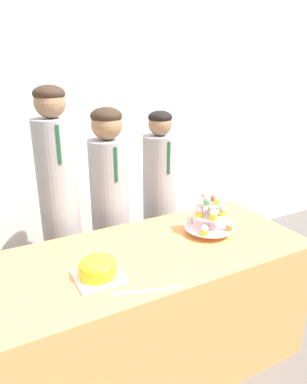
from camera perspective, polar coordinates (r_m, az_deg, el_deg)
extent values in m
cube|color=silver|center=(2.78, -12.05, 12.69)|extent=(9.00, 0.06, 2.70)
cube|color=#EF9951|center=(2.07, 0.22, -18.74)|extent=(1.67, 0.75, 0.76)
cube|color=white|center=(1.66, -9.19, -13.62)|extent=(0.22, 0.22, 0.01)
cylinder|color=yellow|center=(1.64, -9.25, -12.66)|extent=(0.18, 0.18, 0.06)
ellipsoid|color=yellow|center=(1.63, -9.31, -11.75)|extent=(0.17, 0.17, 0.06)
cube|color=silver|center=(1.56, 0.73, -15.98)|extent=(0.22, 0.08, 0.00)
cube|color=#B2B2B7|center=(1.54, -5.34, -16.54)|extent=(0.10, 0.05, 0.01)
cylinder|color=silver|center=(2.03, 9.28, -4.26)|extent=(0.02, 0.02, 0.19)
cylinder|color=silver|center=(2.05, 9.19, -5.76)|extent=(0.29, 0.29, 0.01)
cylinder|color=silver|center=(2.02, 9.31, -3.82)|extent=(0.20, 0.20, 0.01)
cylinder|color=silver|center=(1.99, 9.43, -1.82)|extent=(0.14, 0.14, 0.01)
cylinder|color=#E5333D|center=(2.15, 10.08, -4.09)|extent=(0.04, 0.04, 0.03)
sphere|color=white|center=(2.14, 10.12, -3.50)|extent=(0.03, 0.03, 0.03)
cylinder|color=white|center=(2.08, 6.06, -4.83)|extent=(0.04, 0.04, 0.02)
sphere|color=#F4E5C6|center=(2.07, 6.08, -4.24)|extent=(0.04, 0.04, 0.04)
cylinder|color=yellow|center=(1.94, 8.44, -6.73)|extent=(0.05, 0.05, 0.02)
sphere|color=#F4E5C6|center=(1.93, 8.48, -6.06)|extent=(0.04, 0.04, 0.04)
cylinder|color=orange|center=(2.02, 12.46, -5.84)|extent=(0.04, 0.04, 0.03)
sphere|color=white|center=(2.01, 12.52, -5.13)|extent=(0.04, 0.04, 0.04)
cylinder|color=yellow|center=(1.98, 7.62, -3.71)|extent=(0.05, 0.05, 0.03)
sphere|color=silver|center=(1.97, 7.66, -2.98)|extent=(0.04, 0.04, 0.04)
cylinder|color=yellow|center=(1.95, 9.90, -4.13)|extent=(0.05, 0.05, 0.03)
sphere|color=#F4E5C6|center=(1.94, 9.95, -3.35)|extent=(0.05, 0.05, 0.05)
cylinder|color=yellow|center=(2.02, 11.40, -3.45)|extent=(0.04, 0.04, 0.03)
sphere|color=beige|center=(2.01, 11.45, -2.74)|extent=(0.04, 0.04, 0.04)
cylinder|color=#3893DB|center=(2.07, 10.18, -2.70)|extent=(0.04, 0.04, 0.03)
sphere|color=white|center=(2.06, 10.23, -1.97)|extent=(0.04, 0.04, 0.04)
cylinder|color=white|center=(2.05, 7.72, -2.81)|extent=(0.04, 0.04, 0.03)
sphere|color=white|center=(2.04, 7.75, -2.10)|extent=(0.04, 0.04, 0.04)
cylinder|color=yellow|center=(1.97, 10.53, -1.67)|extent=(0.04, 0.04, 0.03)
sphere|color=#F4E5C6|center=(1.96, 10.58, -1.02)|extent=(0.03, 0.03, 0.03)
cylinder|color=#E5333D|center=(2.02, 10.13, -1.13)|extent=(0.04, 0.04, 0.02)
sphere|color=beige|center=(2.01, 10.17, -0.47)|extent=(0.04, 0.04, 0.04)
cylinder|color=white|center=(2.01, 8.48, -1.09)|extent=(0.04, 0.04, 0.03)
sphere|color=beige|center=(2.00, 8.51, -0.37)|extent=(0.04, 0.04, 0.04)
cylinder|color=#4CB766|center=(1.95, 8.88, -1.75)|extent=(0.04, 0.04, 0.03)
sphere|color=silver|center=(1.94, 8.92, -1.08)|extent=(0.04, 0.04, 0.04)
cylinder|color=#939399|center=(2.29, -14.97, -5.95)|extent=(0.24, 0.24, 1.40)
sphere|color=#8E6B4C|center=(2.09, -16.91, 14.07)|extent=(0.18, 0.18, 0.18)
ellipsoid|color=#332319|center=(2.08, -17.05, 15.41)|extent=(0.18, 0.18, 0.10)
cube|color=#14472D|center=(2.00, -15.55, 7.59)|extent=(0.02, 0.01, 0.22)
cylinder|color=#939399|center=(2.41, -7.03, -6.14)|extent=(0.26, 0.26, 1.25)
sphere|color=#8E6B4C|center=(2.20, -7.82, 11.07)|extent=(0.20, 0.20, 0.20)
ellipsoid|color=#332319|center=(2.19, -7.89, 12.46)|extent=(0.20, 0.20, 0.11)
cube|color=#14472D|center=(2.12, -6.28, 4.55)|extent=(0.02, 0.01, 0.22)
cylinder|color=#939399|center=(2.56, 1.00, -4.48)|extent=(0.24, 0.24, 1.24)
sphere|color=#8E6B4C|center=(2.36, 1.11, 11.27)|extent=(0.16, 0.16, 0.16)
ellipsoid|color=black|center=(2.35, 1.11, 12.35)|extent=(0.16, 0.16, 0.09)
cube|color=#14472D|center=(2.29, 2.57, 5.66)|extent=(0.02, 0.01, 0.22)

